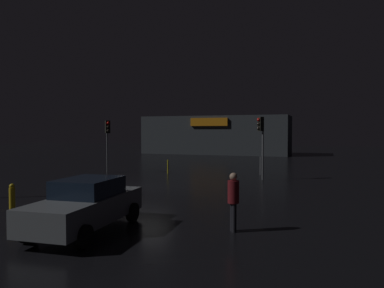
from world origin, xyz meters
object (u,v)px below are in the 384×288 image
traffic_signal_main (108,133)px  traffic_signal_opposite (261,132)px  store_building (216,135)px  fire_hydrant (12,197)px  pedestrian (233,197)px  car_near (87,205)px

traffic_signal_main → traffic_signal_opposite: traffic_signal_opposite is taller
store_building → fire_hydrant: store_building is taller
pedestrian → fire_hydrant: 8.69m
store_building → traffic_signal_opposite: size_ratio=4.94×
car_near → store_building: bearing=100.3°
store_building → traffic_signal_opposite: bearing=-67.8°
fire_hydrant → traffic_signal_opposite: bearing=57.3°
traffic_signal_main → pedestrian: size_ratio=2.13×
store_building → car_near: (6.87, -37.65, -1.69)m
store_building → fire_hydrant: size_ratio=19.31×
traffic_signal_opposite → fire_hydrant: bearing=-122.7°
traffic_signal_main → car_near: traffic_signal_main is taller
traffic_signal_opposite → fire_hydrant: traffic_signal_opposite is taller
traffic_signal_main → car_near: size_ratio=0.82×
pedestrian → fire_hydrant: size_ratio=1.78×
traffic_signal_main → pedestrian: 17.05m
traffic_signal_opposite → traffic_signal_main: bearing=179.9°
traffic_signal_opposite → car_near: 13.83m
traffic_signal_opposite → car_near: traffic_signal_opposite is taller
store_building → car_near: store_building is taller
car_near → fire_hydrant: size_ratio=4.60×
car_near → fire_hydrant: 4.79m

